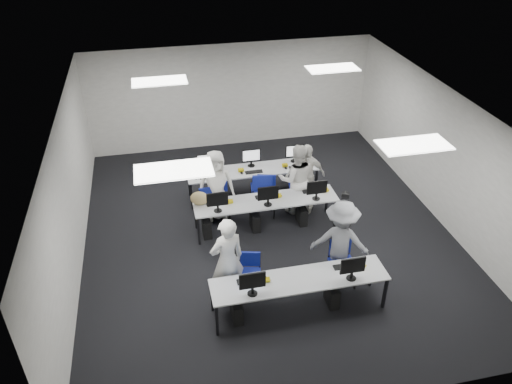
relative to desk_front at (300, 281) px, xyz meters
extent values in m
plane|color=black|center=(0.00, 2.40, -0.68)|extent=(9.00, 9.00, 0.00)
plane|color=white|center=(0.00, 2.40, 2.32)|extent=(9.00, 9.00, 0.00)
cube|color=beige|center=(0.00, 6.90, 0.82)|extent=(8.00, 0.02, 3.00)
cube|color=beige|center=(0.00, -2.10, 0.82)|extent=(8.00, 0.02, 3.00)
cube|color=beige|center=(-4.00, 2.40, 0.82)|extent=(0.02, 9.00, 3.00)
cube|color=beige|center=(4.00, 2.40, 0.82)|extent=(0.02, 9.00, 3.00)
cube|color=white|center=(-2.00, 0.40, 2.30)|extent=(1.20, 0.60, 0.02)
cube|color=white|center=(2.00, 0.40, 2.30)|extent=(1.20, 0.60, 0.02)
cube|color=white|center=(-2.00, 4.40, 2.30)|extent=(1.20, 0.60, 0.02)
cube|color=white|center=(2.00, 4.40, 2.30)|extent=(1.20, 0.60, 0.02)
cube|color=#B9BBBE|center=(0.00, 0.00, 0.03)|extent=(3.20, 0.70, 0.03)
cube|color=black|center=(-1.55, -0.30, -0.33)|extent=(0.05, 0.05, 0.70)
cube|color=black|center=(-1.55, 0.30, -0.33)|extent=(0.05, 0.05, 0.70)
cube|color=black|center=(1.55, -0.30, -0.33)|extent=(0.05, 0.05, 0.70)
cube|color=black|center=(1.55, 0.30, -0.33)|extent=(0.05, 0.05, 0.70)
cube|color=#B9BBBE|center=(0.00, 2.60, 0.03)|extent=(3.20, 0.70, 0.03)
cube|color=black|center=(-1.55, 2.30, -0.33)|extent=(0.05, 0.05, 0.70)
cube|color=black|center=(-1.55, 2.90, -0.33)|extent=(0.05, 0.05, 0.70)
cube|color=black|center=(1.55, 2.30, -0.33)|extent=(0.05, 0.05, 0.70)
cube|color=black|center=(1.55, 2.90, -0.33)|extent=(0.05, 0.05, 0.70)
cube|color=#B9BBBE|center=(0.00, 4.00, 0.03)|extent=(3.20, 0.70, 0.03)
cube|color=black|center=(-1.55, 3.70, -0.33)|extent=(0.05, 0.05, 0.70)
cube|color=black|center=(-1.55, 4.30, -0.33)|extent=(0.05, 0.05, 0.70)
cube|color=black|center=(1.55, 3.70, -0.33)|extent=(0.05, 0.05, 0.70)
cube|color=black|center=(1.55, 4.30, -0.33)|extent=(0.05, 0.05, 0.70)
cube|color=#0C3CA1|center=(-0.90, -0.18, 0.35)|extent=(0.46, 0.04, 0.32)
cube|color=black|center=(-0.90, 0.14, 0.06)|extent=(0.42, 0.14, 0.02)
ellipsoid|color=black|center=(-0.60, 0.14, 0.07)|extent=(0.07, 0.10, 0.04)
cube|color=black|center=(-1.15, 0.00, -0.47)|extent=(0.18, 0.40, 0.42)
cube|color=white|center=(0.90, -0.18, 0.35)|extent=(0.46, 0.04, 0.32)
cube|color=black|center=(0.90, 0.14, 0.06)|extent=(0.42, 0.14, 0.02)
ellipsoid|color=black|center=(1.20, 0.14, 0.07)|extent=(0.07, 0.10, 0.04)
cube|color=black|center=(0.65, 0.00, -0.47)|extent=(0.18, 0.40, 0.42)
cube|color=white|center=(-1.10, 2.42, 0.35)|extent=(0.46, 0.04, 0.32)
cube|color=black|center=(-1.10, 2.74, 0.06)|extent=(0.42, 0.14, 0.02)
ellipsoid|color=black|center=(-0.80, 2.74, 0.07)|extent=(0.07, 0.10, 0.04)
cube|color=black|center=(-1.35, 2.60, -0.47)|extent=(0.18, 0.40, 0.42)
cube|color=white|center=(0.00, 2.42, 0.35)|extent=(0.46, 0.04, 0.32)
cube|color=black|center=(0.00, 2.74, 0.06)|extent=(0.42, 0.14, 0.02)
ellipsoid|color=black|center=(0.30, 2.74, 0.07)|extent=(0.07, 0.10, 0.04)
cube|color=black|center=(-0.25, 2.60, -0.47)|extent=(0.18, 0.40, 0.42)
cube|color=white|center=(1.10, 2.42, 0.35)|extent=(0.46, 0.04, 0.32)
cube|color=black|center=(1.10, 2.74, 0.06)|extent=(0.42, 0.14, 0.02)
ellipsoid|color=black|center=(1.40, 2.74, 0.07)|extent=(0.07, 0.10, 0.04)
cube|color=black|center=(0.85, 2.60, -0.47)|extent=(0.18, 0.40, 0.42)
cube|color=white|center=(-1.10, 4.18, 0.35)|extent=(0.46, 0.04, 0.32)
cube|color=black|center=(-1.10, 3.86, 0.06)|extent=(0.42, 0.14, 0.02)
ellipsoid|color=black|center=(-1.40, 3.86, 0.07)|extent=(0.07, 0.10, 0.04)
cube|color=black|center=(-0.85, 4.00, -0.47)|extent=(0.18, 0.40, 0.42)
cube|color=white|center=(0.00, 4.18, 0.35)|extent=(0.46, 0.04, 0.32)
cube|color=black|center=(0.00, 3.86, 0.06)|extent=(0.42, 0.14, 0.02)
ellipsoid|color=black|center=(-0.30, 3.86, 0.07)|extent=(0.07, 0.10, 0.04)
cube|color=black|center=(0.25, 4.00, -0.47)|extent=(0.18, 0.40, 0.42)
cube|color=white|center=(1.10, 4.18, 0.35)|extent=(0.46, 0.04, 0.32)
cube|color=black|center=(1.10, 3.86, 0.06)|extent=(0.42, 0.14, 0.02)
ellipsoid|color=black|center=(0.80, 3.86, 0.07)|extent=(0.07, 0.10, 0.04)
cube|color=black|center=(1.35, 4.00, -0.47)|extent=(0.18, 0.40, 0.42)
cube|color=navy|center=(-0.77, 0.65, -0.26)|extent=(0.48, 0.46, 0.05)
cube|color=navy|center=(-0.73, 0.82, -0.03)|extent=(0.38, 0.14, 0.33)
cube|color=navy|center=(1.02, 0.49, -0.20)|extent=(0.46, 0.44, 0.06)
cube|color=navy|center=(1.02, 0.70, 0.07)|extent=(0.44, 0.05, 0.37)
cube|color=navy|center=(-0.95, 3.17, -0.24)|extent=(0.43, 0.42, 0.06)
cube|color=navy|center=(-0.94, 3.36, 0.01)|extent=(0.40, 0.06, 0.34)
cube|color=navy|center=(0.13, 3.15, -0.21)|extent=(0.56, 0.54, 0.06)
cube|color=navy|center=(0.19, 3.35, 0.06)|extent=(0.43, 0.17, 0.37)
cube|color=navy|center=(0.97, 3.19, -0.18)|extent=(0.61, 0.59, 0.07)
cube|color=navy|center=(1.04, 3.39, 0.11)|extent=(0.45, 0.21, 0.39)
cube|color=navy|center=(-1.22, 3.39, -0.24)|extent=(0.43, 0.41, 0.06)
cube|color=navy|center=(-1.21, 3.20, 0.00)|extent=(0.40, 0.06, 0.34)
cube|color=navy|center=(0.09, 3.46, -0.18)|extent=(0.54, 0.52, 0.07)
cube|color=navy|center=(0.07, 3.24, 0.11)|extent=(0.46, 0.11, 0.40)
cube|color=navy|center=(0.99, 3.42, -0.25)|extent=(0.47, 0.46, 0.06)
cube|color=navy|center=(0.96, 3.24, 0.00)|extent=(0.40, 0.11, 0.34)
ellipsoid|color=olive|center=(-1.45, 2.75, 0.21)|extent=(0.44, 0.34, 0.32)
imported|color=silver|center=(-1.20, 0.59, 0.22)|extent=(0.75, 0.59, 1.80)
imported|color=silver|center=(0.84, 3.11, 0.19)|extent=(0.93, 0.77, 1.74)
imported|color=silver|center=(-1.01, 3.26, 0.17)|extent=(0.84, 0.56, 1.70)
imported|color=silver|center=(1.10, 3.26, 0.14)|extent=(0.97, 0.42, 1.65)
imported|color=slate|center=(1.01, 0.70, 0.19)|extent=(1.29, 1.04, 1.75)
cube|color=black|center=(1.08, 0.87, 1.13)|extent=(0.20, 0.22, 0.10)
camera|label=1|loc=(-2.19, -6.32, 6.12)|focal=35.00mm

